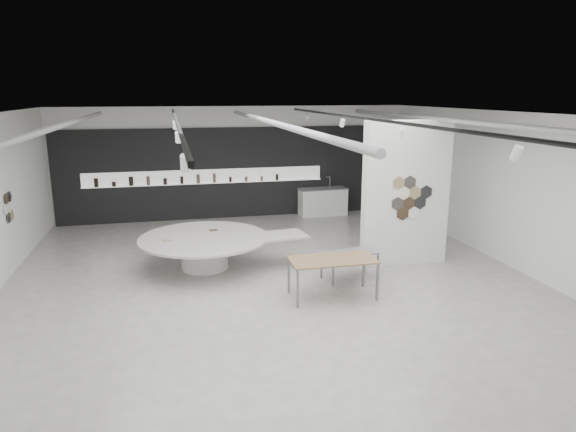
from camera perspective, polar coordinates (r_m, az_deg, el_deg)
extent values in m
cube|color=#ADABA3|center=(11.54, -1.30, -8.04)|extent=(12.00, 14.00, 0.01)
cube|color=silver|center=(10.74, -1.42, 11.22)|extent=(12.00, 14.00, 0.01)
cube|color=white|center=(17.80, -5.94, 5.93)|extent=(12.00, 0.01, 3.80)
cube|color=white|center=(4.74, 16.83, -16.75)|extent=(12.00, 0.01, 3.80)
cube|color=white|center=(13.51, 24.47, 2.35)|extent=(0.01, 14.00, 3.80)
cylinder|color=#939396|center=(11.22, -23.79, 9.24)|extent=(0.12, 12.00, 0.12)
cylinder|color=#939396|center=(11.24, -1.93, 10.37)|extent=(0.12, 12.00, 0.12)
cylinder|color=#939396|center=(12.73, 17.27, 10.16)|extent=(0.12, 12.00, 0.12)
cube|color=black|center=(10.53, -12.32, 10.29)|extent=(0.05, 13.00, 0.06)
cylinder|color=white|center=(5.56, -11.32, 5.81)|extent=(0.11, 0.18, 0.21)
cylinder|color=white|center=(8.84, -12.06, 8.57)|extent=(0.11, 0.18, 0.21)
cylinder|color=white|center=(12.13, -12.41, 9.83)|extent=(0.11, 0.18, 0.21)
cylinder|color=white|center=(15.43, -12.60, 10.56)|extent=(0.11, 0.18, 0.21)
cube|color=black|center=(11.32, 8.73, 10.65)|extent=(0.05, 13.00, 0.06)
cylinder|color=white|center=(6.94, 24.06, 6.40)|extent=(0.11, 0.18, 0.21)
cylinder|color=white|center=(9.77, 12.39, 9.00)|extent=(0.11, 0.18, 0.21)
cylinder|color=white|center=(12.82, 6.05, 10.25)|extent=(0.11, 0.18, 0.21)
cylinder|color=white|center=(15.98, 2.15, 10.96)|extent=(0.11, 0.18, 0.21)
cylinder|color=black|center=(13.86, -28.61, -0.17)|extent=(0.03, 0.28, 0.28)
cylinder|color=#94885B|center=(14.11, -28.34, 0.08)|extent=(0.03, 0.28, 0.28)
cylinder|color=white|center=(13.94, -28.58, 0.87)|extent=(0.03, 0.28, 0.28)
cylinder|color=white|center=(13.70, -28.86, 0.64)|extent=(0.03, 0.28, 0.28)
cylinder|color=#3D2E1E|center=(13.78, -28.83, 1.69)|extent=(0.03, 0.28, 0.28)
cylinder|color=black|center=(14.02, -28.55, 1.90)|extent=(0.03, 0.28, 0.28)
cube|color=black|center=(17.79, -5.89, 4.78)|extent=(11.80, 0.10, 3.10)
cube|color=white|center=(17.64, -9.09, 4.38)|extent=(8.00, 0.06, 0.46)
cube|color=white|center=(17.61, -9.05, 3.63)|extent=(8.00, 0.18, 0.02)
cylinder|color=black|center=(17.71, -20.54, 3.49)|extent=(0.13, 0.13, 0.29)
cylinder|color=black|center=(17.66, -18.78, 3.39)|extent=(0.13, 0.13, 0.15)
cylinder|color=black|center=(17.60, -17.04, 3.72)|extent=(0.14, 0.14, 0.30)
cylinder|color=brown|center=(17.57, -15.27, 3.82)|extent=(0.12, 0.12, 0.29)
cylinder|color=black|center=(17.56, -13.49, 3.78)|extent=(0.12, 0.12, 0.21)
cylinder|color=black|center=(17.56, -11.72, 3.93)|extent=(0.10, 0.10, 0.25)
cylinder|color=brown|center=(17.57, -9.95, 4.10)|extent=(0.12, 0.12, 0.30)
cylinder|color=brown|center=(17.61, -8.18, 4.21)|extent=(0.10, 0.10, 0.31)
cylinder|color=black|center=(17.67, -6.42, 4.06)|extent=(0.09, 0.09, 0.17)
cylinder|color=brown|center=(17.74, -4.67, 4.12)|extent=(0.10, 0.10, 0.16)
cylinder|color=brown|center=(17.83, -2.94, 4.19)|extent=(0.09, 0.09, 0.15)
cylinder|color=black|center=(17.92, -1.23, 4.34)|extent=(0.09, 0.09, 0.21)
cube|color=white|center=(13.06, 12.96, 2.43)|extent=(2.20, 0.35, 3.60)
cylinder|color=#3D2E1E|center=(12.93, 13.28, 1.40)|extent=(0.34, 0.03, 0.34)
cylinder|color=black|center=(13.06, 14.45, 1.45)|extent=(0.34, 0.03, 0.34)
cylinder|color=black|center=(12.80, 12.08, 1.34)|extent=(0.34, 0.03, 0.34)
cylinder|color=#94885B|center=(12.94, 13.93, 2.54)|extent=(0.34, 0.03, 0.34)
cylinder|color=white|center=(12.81, 12.74, 2.50)|extent=(0.34, 0.03, 0.34)
cylinder|color=white|center=(13.05, 13.80, 0.31)|extent=(0.34, 0.03, 0.34)
cylinder|color=#3D2E1E|center=(12.92, 12.62, 0.25)|extent=(0.34, 0.03, 0.34)
cylinder|color=black|center=(13.08, 15.10, 2.58)|extent=(0.34, 0.03, 0.34)
cylinder|color=black|center=(12.83, 13.40, 3.65)|extent=(0.34, 0.03, 0.34)
cylinder|color=#94885B|center=(12.70, 12.20, 3.62)|extent=(0.34, 0.03, 0.34)
cylinder|color=white|center=(12.86, -9.27, -4.14)|extent=(1.28, 1.28, 0.75)
cylinder|color=#B6B3AC|center=(12.74, -9.34, -2.42)|extent=(3.54, 3.54, 0.05)
cube|color=#B6B3AC|center=(12.76, -1.17, -2.20)|extent=(1.51, 1.05, 0.05)
cube|color=#94885B|center=(12.61, -13.28, -2.62)|extent=(0.24, 0.18, 0.01)
cube|color=#3D2E1E|center=(13.30, -8.29, -1.56)|extent=(0.24, 0.18, 0.01)
cube|color=olive|center=(10.84, 4.98, -4.86)|extent=(1.80, 0.90, 0.03)
cube|color=slate|center=(10.40, 1.09, -8.10)|extent=(0.05, 0.05, 0.81)
cube|color=slate|center=(11.14, 0.08, -6.60)|extent=(0.05, 0.05, 0.81)
cube|color=slate|center=(10.91, 9.90, -7.24)|extent=(0.05, 0.05, 0.81)
cube|color=slate|center=(11.62, 8.36, -5.88)|extent=(0.05, 0.05, 0.81)
cube|color=gray|center=(11.98, 6.90, -4.09)|extent=(1.35, 0.85, 0.03)
cube|color=slate|center=(11.57, 5.02, -6.37)|extent=(0.04, 0.04, 0.62)
cube|color=slate|center=(12.03, 3.74, -5.55)|extent=(0.04, 0.04, 0.62)
cube|color=slate|center=(12.16, 9.94, -5.52)|extent=(0.04, 0.04, 0.62)
cube|color=slate|center=(12.60, 8.54, -4.79)|extent=(0.04, 0.04, 0.62)
cube|color=white|center=(18.20, 3.88, 1.56)|extent=(1.69, 0.71, 0.93)
cube|color=gray|center=(18.10, 3.90, 3.05)|extent=(1.74, 0.75, 0.03)
cylinder|color=silver|center=(18.32, 4.67, 3.81)|extent=(0.03, 0.03, 0.37)
cylinder|color=silver|center=(18.26, 4.43, 4.34)|extent=(0.17, 0.03, 0.02)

